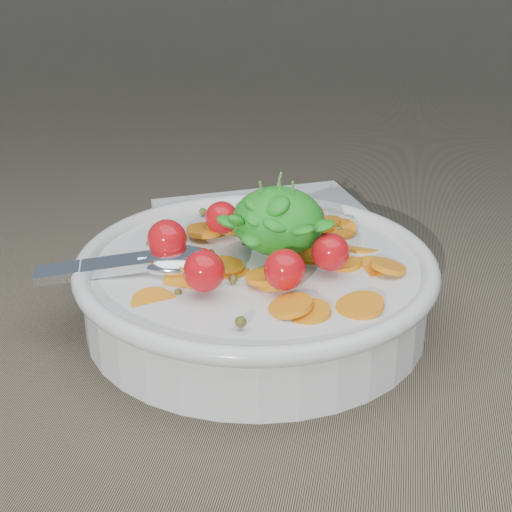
# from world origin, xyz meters

# --- Properties ---
(ground) EXTENTS (6.00, 6.00, 0.00)m
(ground) POSITION_xyz_m (0.00, 0.00, 0.00)
(ground) COLOR #6D624E
(ground) RESTS_ON ground
(bowl) EXTENTS (0.26, 0.24, 0.10)m
(bowl) POSITION_xyz_m (0.00, 0.00, 0.03)
(bowl) COLOR silver
(bowl) RESTS_ON ground
(napkin) EXTENTS (0.24, 0.23, 0.01)m
(napkin) POSITION_xyz_m (-0.01, 0.17, 0.00)
(napkin) COLOR white
(napkin) RESTS_ON ground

